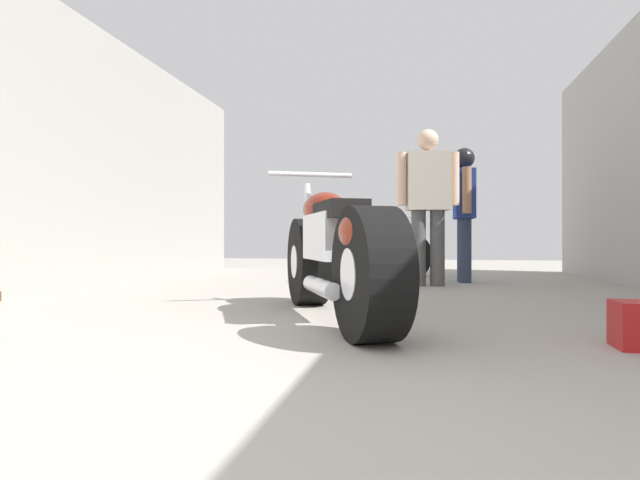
{
  "coord_description": "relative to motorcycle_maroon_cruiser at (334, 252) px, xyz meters",
  "views": [
    {
      "loc": [
        0.66,
        -0.68,
        0.51
      ],
      "look_at": [
        -0.28,
        4.02,
        0.51
      ],
      "focal_mm": 28.61,
      "sensor_mm": 36.0,
      "label": 1
    }
  ],
  "objects": [
    {
      "name": "motorcycle_black_naked",
      "position": [
        -0.0,
        3.77,
        -0.08
      ],
      "size": [
        1.38,
        1.55,
        0.87
      ],
      "color": "black",
      "rests_on": "ground_plane"
    },
    {
      "name": "ground_plane",
      "position": [
        -0.11,
        1.39,
        -0.43
      ],
      "size": [
        18.79,
        18.79,
        0.0
      ],
      "primitive_type": "plane",
      "color": "#9E998E"
    },
    {
      "name": "garage_partition_left",
      "position": [
        -3.07,
        1.39,
        1.03
      ],
      "size": [
        0.08,
        8.61,
        2.93
      ],
      "primitive_type": "cube",
      "color": "#A3A099",
      "rests_on": "ground_plane"
    },
    {
      "name": "mechanic_in_blue",
      "position": [
        0.63,
        2.66,
        0.56
      ],
      "size": [
        0.71,
        0.33,
        1.76
      ],
      "color": "#4C4C4C",
      "rests_on": "ground_plane"
    },
    {
      "name": "motorcycle_maroon_cruiser",
      "position": [
        0.0,
        0.0,
        0.0
      ],
      "size": [
        1.15,
        2.13,
        1.04
      ],
      "color": "black",
      "rests_on": "ground_plane"
    },
    {
      "name": "mechanic_with_helmet",
      "position": [
        1.07,
        3.25,
        0.55
      ],
      "size": [
        0.25,
        0.64,
        1.64
      ],
      "color": "#2D3851",
      "rests_on": "ground_plane"
    }
  ]
}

